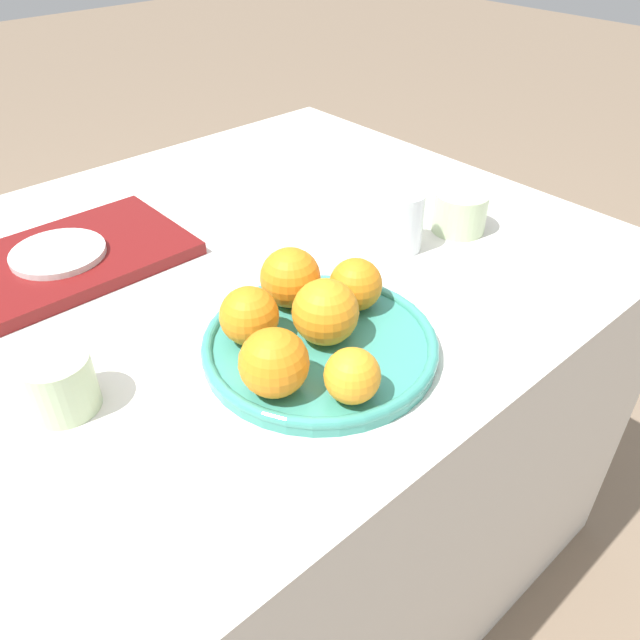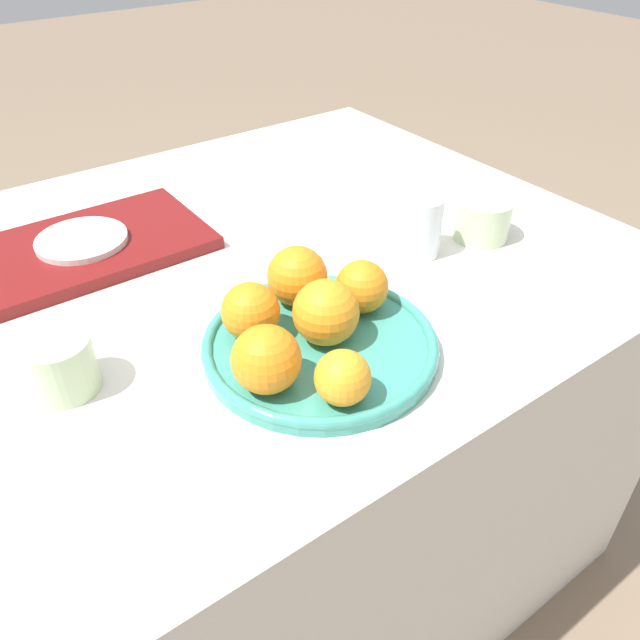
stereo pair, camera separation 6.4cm
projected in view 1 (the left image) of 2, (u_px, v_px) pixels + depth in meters
name	position (u px, v px, depth m)	size (l,w,h in m)	color
ground_plane	(193.00, 585.00, 1.32)	(12.00, 12.00, 0.00)	#7A6651
table	(168.00, 472.00, 1.10)	(1.51, 0.96, 0.73)	silver
fruit_platter	(320.00, 344.00, 0.79)	(0.30, 0.30, 0.02)	teal
orange_0	(352.00, 376.00, 0.68)	(0.06, 0.06, 0.06)	orange
orange_1	(325.00, 312.00, 0.76)	(0.08, 0.08, 0.08)	orange
orange_2	(356.00, 284.00, 0.82)	(0.07, 0.07, 0.07)	orange
orange_3	(274.00, 363.00, 0.69)	(0.08, 0.08, 0.08)	orange
orange_4	(290.00, 278.00, 0.83)	(0.08, 0.08, 0.08)	orange
orange_5	(249.00, 316.00, 0.76)	(0.07, 0.07, 0.07)	orange
water_glass	(402.00, 221.00, 0.98)	(0.07, 0.07, 0.10)	silver
serving_tray	(61.00, 262.00, 0.95)	(0.38, 0.23, 0.02)	maroon
side_plate	(58.00, 253.00, 0.94)	(0.14, 0.14, 0.01)	silver
cup_0	(60.00, 383.00, 0.69)	(0.08, 0.08, 0.07)	#B7CC9E
cup_1	(460.00, 212.00, 1.03)	(0.09, 0.09, 0.07)	#B7CC9E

